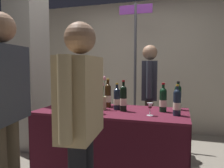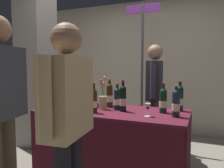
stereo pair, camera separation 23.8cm
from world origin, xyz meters
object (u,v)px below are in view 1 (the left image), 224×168
(concrete_pillar, at_px, (27,42))
(taster_foreground_right, at_px, (81,115))
(featured_wine_bottle, at_px, (163,99))
(booth_signpost, at_px, (135,59))
(wine_glass_mid, at_px, (73,99))
(wine_glass_near_vendor, at_px, (150,106))
(tasting_table, at_px, (112,129))
(flower_vase, at_px, (103,100))
(display_bottle_0, at_px, (108,95))
(vendor_presenter, at_px, (149,89))

(concrete_pillar, xyz_separation_m, taster_foreground_right, (1.56, -1.45, -0.69))
(featured_wine_bottle, relative_size, booth_signpost, 0.14)
(wine_glass_mid, height_order, booth_signpost, booth_signpost)
(wine_glass_near_vendor, bearing_deg, featured_wine_bottle, 64.06)
(tasting_table, distance_m, flower_vase, 0.35)
(wine_glass_near_vendor, height_order, taster_foreground_right, taster_foreground_right)
(booth_signpost, bearing_deg, featured_wine_bottle, -64.37)
(display_bottle_0, bearing_deg, taster_foreground_right, -80.48)
(vendor_presenter, height_order, booth_signpost, booth_signpost)
(tasting_table, height_order, vendor_presenter, vendor_presenter)
(concrete_pillar, bearing_deg, booth_signpost, 27.55)
(display_bottle_0, relative_size, vendor_presenter, 0.23)
(tasting_table, height_order, featured_wine_bottle, featured_wine_bottle)
(booth_signpost, bearing_deg, flower_vase, -96.76)
(tasting_table, relative_size, featured_wine_bottle, 5.25)
(featured_wine_bottle, distance_m, display_bottle_0, 0.67)
(tasting_table, xyz_separation_m, wine_glass_near_vendor, (0.45, -0.15, 0.32))
(tasting_table, distance_m, wine_glass_near_vendor, 0.57)
(wine_glass_near_vendor, height_order, wine_glass_mid, wine_glass_near_vendor)
(taster_foreground_right, height_order, booth_signpost, booth_signpost)
(tasting_table, bearing_deg, featured_wine_bottle, 8.08)
(flower_vase, bearing_deg, display_bottle_0, 83.24)
(tasting_table, bearing_deg, wine_glass_near_vendor, -18.37)
(tasting_table, bearing_deg, flower_vase, 176.49)
(tasting_table, xyz_separation_m, display_bottle_0, (-0.10, 0.16, 0.37))
(wine_glass_mid, relative_size, booth_signpost, 0.06)
(wine_glass_near_vendor, bearing_deg, booth_signpost, 107.52)
(wine_glass_mid, distance_m, booth_signpost, 1.33)
(concrete_pillar, xyz_separation_m, tasting_table, (1.47, -0.43, -1.08))
(taster_foreground_right, bearing_deg, booth_signpost, -4.27)
(flower_vase, xyz_separation_m, booth_signpost, (0.14, 1.20, 0.50))
(wine_glass_mid, xyz_separation_m, vendor_presenter, (0.87, 0.68, 0.08))
(tasting_table, xyz_separation_m, wine_glass_mid, (-0.55, 0.13, 0.32))
(concrete_pillar, distance_m, wine_glass_mid, 1.23)
(concrete_pillar, relative_size, tasting_table, 1.90)
(vendor_presenter, height_order, taster_foreground_right, vendor_presenter)
(featured_wine_bottle, relative_size, vendor_presenter, 0.21)
(flower_vase, height_order, taster_foreground_right, taster_foreground_right)
(taster_foreground_right, bearing_deg, vendor_presenter, -12.92)
(featured_wine_bottle, relative_size, wine_glass_near_vendor, 2.43)
(tasting_table, height_order, flower_vase, flower_vase)
(concrete_pillar, relative_size, featured_wine_bottle, 10.00)
(flower_vase, bearing_deg, concrete_pillar, 162.74)
(concrete_pillar, relative_size, booth_signpost, 1.42)
(vendor_presenter, bearing_deg, featured_wine_bottle, 11.84)
(featured_wine_bottle, distance_m, wine_glass_mid, 1.12)
(featured_wine_bottle, bearing_deg, flower_vase, -173.91)
(tasting_table, bearing_deg, wine_glass_mid, 167.05)
(tasting_table, relative_size, display_bottle_0, 4.79)
(concrete_pillar, bearing_deg, taster_foreground_right, -42.78)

